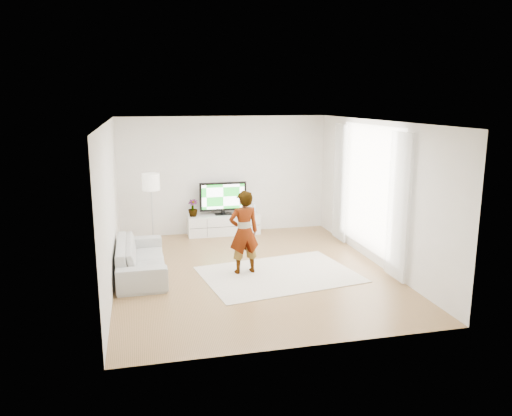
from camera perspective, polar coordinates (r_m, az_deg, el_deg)
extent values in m
plane|color=#A37849|center=(9.49, -0.47, -7.29)|extent=(6.00, 6.00, 0.00)
plane|color=white|center=(8.94, -0.50, 9.85)|extent=(6.00, 6.00, 0.00)
cube|color=white|center=(8.92, -16.36, 0.26)|extent=(0.02, 6.00, 2.80)
cube|color=white|center=(9.96, 13.70, 1.64)|extent=(0.02, 6.00, 2.80)
cube|color=white|center=(12.02, -3.64, 3.76)|extent=(5.00, 0.02, 2.80)
cube|color=white|center=(6.31, 5.53, -4.21)|extent=(5.00, 0.02, 2.80)
cube|color=white|center=(10.20, 12.86, 2.22)|extent=(0.01, 2.60, 2.50)
cube|color=white|center=(9.05, 15.94, 0.14)|extent=(0.04, 0.70, 2.60)
cube|color=white|center=(11.35, 9.62, 2.85)|extent=(0.04, 0.70, 2.60)
cube|color=white|center=(12.01, -3.72, -1.89)|extent=(1.72, 0.48, 0.48)
cube|color=black|center=(11.77, -3.52, -2.18)|extent=(1.66, 0.00, 0.01)
cube|color=black|center=(11.71, -5.59, -2.29)|extent=(0.01, 0.00, 0.42)
cube|color=black|center=(11.85, -1.48, -2.06)|extent=(0.01, 0.00, 0.42)
cube|color=black|center=(11.98, -3.76, -0.69)|extent=(0.40, 0.22, 0.02)
cube|color=black|center=(11.96, -3.76, -0.46)|extent=(0.08, 0.05, 0.08)
cube|color=black|center=(11.89, -3.79, 1.33)|extent=(1.12, 0.06, 0.68)
cube|color=#168D21|center=(11.85, -3.76, 1.30)|extent=(1.02, 0.01, 0.58)
cube|color=white|center=(12.06, -0.23, -0.04)|extent=(0.08, 0.18, 0.24)
cube|color=#4CB2FF|center=(11.98, -0.13, -0.03)|extent=(0.01, 0.00, 0.13)
imported|color=#3F7238|center=(11.81, -7.24, 0.01)|extent=(0.27, 0.27, 0.40)
cube|color=beige|center=(9.34, 2.64, -7.59)|extent=(3.03, 2.39, 0.01)
imported|color=#334772|center=(9.20, -1.39, -2.76)|extent=(0.61, 0.44, 1.56)
imported|color=#A9AAA5|center=(9.50, -13.01, -5.56)|extent=(0.87, 2.19, 0.64)
cylinder|color=silver|center=(11.14, -11.59, -4.49)|extent=(0.28, 0.28, 0.02)
cylinder|color=silver|center=(10.98, -11.73, -1.26)|extent=(0.04, 0.04, 1.27)
cylinder|color=white|center=(10.82, -11.92, 2.94)|extent=(0.37, 0.37, 0.36)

